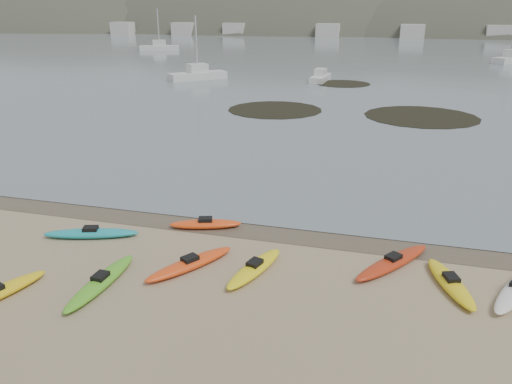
% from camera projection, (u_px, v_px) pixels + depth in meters
% --- Properties ---
extents(ground, '(600.00, 600.00, 0.00)m').
position_uv_depth(ground, '(256.00, 225.00, 21.03)').
color(ground, tan).
rests_on(ground, ground).
extents(wet_sand, '(60.00, 60.00, 0.00)m').
position_uv_depth(wet_sand, '(254.00, 228.00, 20.75)').
color(wet_sand, brown).
rests_on(wet_sand, ground).
extents(water, '(1200.00, 1200.00, 0.00)m').
position_uv_depth(water, '(391.00, 23.00, 292.39)').
color(water, slate).
rests_on(water, ground).
extents(kayaks, '(21.24, 9.44, 0.34)m').
position_uv_depth(kayaks, '(194.00, 266.00, 17.37)').
color(kayaks, white).
rests_on(kayaks, ground).
extents(kelp_mats, '(21.48, 25.65, 0.04)m').
position_uv_depth(kelp_mats, '(351.00, 106.00, 46.65)').
color(kelp_mats, black).
rests_on(kelp_mats, water).
extents(moored_boats, '(107.07, 87.13, 1.16)m').
position_uv_depth(moored_boats, '(390.00, 55.00, 90.94)').
color(moored_boats, silver).
rests_on(moored_boats, ground).
extents(far_hills, '(550.00, 135.00, 80.00)m').
position_uv_depth(far_hills, '(487.00, 76.00, 192.26)').
color(far_hills, '#384235').
rests_on(far_hills, ground).
extents(far_town, '(199.00, 5.00, 4.00)m').
position_uv_depth(far_town, '(402.00, 31.00, 150.01)').
color(far_town, beige).
rests_on(far_town, ground).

